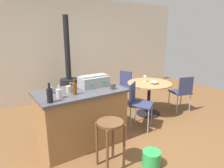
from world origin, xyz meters
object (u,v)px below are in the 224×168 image
object	(u,v)px
dining_table	(149,90)
plastic_bucket	(151,159)
folding_chair_left	(123,86)
cup_2	(113,86)
bottle_1	(50,95)
cup_0	(50,91)
folding_chair_far	(182,91)
cup_1	(72,86)
wooden_stool	(110,133)
bottle_0	(75,89)
toolbox	(94,81)
cup_3	(69,89)
wood_stove	(69,85)
bottle_2	(59,93)
serving_bowl	(154,82)
folding_chair_near	(138,102)
kitchen_island	(81,117)
wine_glass	(145,77)

from	to	relation	value
dining_table	plastic_bucket	bearing A→B (deg)	-132.55
folding_chair_left	cup_2	xyz separation A→B (m)	(-1.16, -1.26, 0.45)
bottle_1	cup_0	distance (m)	0.42
folding_chair_far	cup_1	xyz separation A→B (m)	(-2.61, 0.20, 0.48)
wooden_stool	bottle_1	distance (m)	0.95
bottle_0	plastic_bucket	distance (m)	1.48
folding_chair_far	toolbox	xyz separation A→B (m)	(-2.24, 0.14, 0.52)
toolbox	cup_3	xyz separation A→B (m)	(-0.48, -0.07, -0.04)
folding_chair_far	cup_1	bearing A→B (deg)	175.67
wooden_stool	wood_stove	size ratio (longest dim) A/B	0.31
wood_stove	bottle_2	bearing A→B (deg)	-115.31
toolbox	serving_bowl	size ratio (longest dim) A/B	2.66
wooden_stool	cup_0	xyz separation A→B (m)	(-0.49, 0.91, 0.46)
folding_chair_left	cup_3	bearing A→B (deg)	-150.59
cup_0	cup_1	distance (m)	0.36
dining_table	cup_3	size ratio (longest dim) A/B	8.38
toolbox	bottle_1	world-z (taller)	bottle_1
cup_0	folding_chair_near	bearing A→B (deg)	-7.58
wooden_stool	cup_3	bearing A→B (deg)	106.16
cup_3	plastic_bucket	xyz separation A→B (m)	(0.71, -1.12, -0.86)
folding_chair_near	wood_stove	distance (m)	1.95
cup_3	cup_0	bearing A→B (deg)	158.03
kitchen_island	wooden_stool	size ratio (longest dim) A/B	2.05
wooden_stool	cup_1	world-z (taller)	cup_1
wooden_stool	cup_2	world-z (taller)	cup_2
bottle_1	folding_chair_near	bearing A→B (deg)	6.19
folding_chair_far	bottle_1	xyz separation A→B (m)	(-3.09, -0.22, 0.53)
cup_0	cup_3	size ratio (longest dim) A/B	1.09
dining_table	wood_stove	bearing A→B (deg)	130.40
folding_chair_left	cup_1	distance (m)	2.00
folding_chair_left	serving_bowl	bearing A→B (deg)	-80.09
cup_1	toolbox	bearing A→B (deg)	-8.47
folding_chair_near	bottle_1	size ratio (longest dim) A/B	3.29
folding_chair_near	cup_1	distance (m)	1.34
dining_table	cup_3	bearing A→B (deg)	-173.15
cup_0	plastic_bucket	bearing A→B (deg)	-51.54
bottle_0	cup_2	bearing A→B (deg)	-6.56
cup_0	bottle_0	bearing A→B (deg)	-42.46
bottle_1	wine_glass	bearing A→B (deg)	15.64
folding_chair_near	cup_0	distance (m)	1.67
bottle_2	cup_1	world-z (taller)	bottle_2
wine_glass	bottle_1	bearing A→B (deg)	-164.36
kitchen_island	folding_chair_far	world-z (taller)	kitchen_island
bottle_2	folding_chair_left	bearing A→B (deg)	30.88
plastic_bucket	cup_3	bearing A→B (deg)	122.47
cup_3	serving_bowl	xyz separation A→B (m)	(1.98, 0.11, -0.20)
kitchen_island	bottle_1	world-z (taller)	bottle_1
cup_1	kitchen_island	bearing A→B (deg)	-59.21
folding_chair_near	folding_chair_far	xyz separation A→B (m)	(1.37, 0.03, -0.03)
folding_chair_far	cup_0	size ratio (longest dim) A/B	6.74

